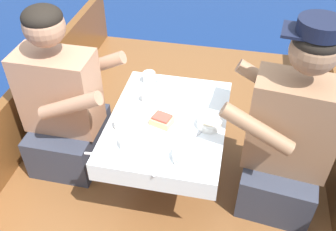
{
  "coord_description": "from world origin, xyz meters",
  "views": [
    {
      "loc": [
        0.29,
        -1.34,
        1.96
      ],
      "look_at": [
        0.0,
        0.05,
        0.76
      ],
      "focal_mm": 40.0,
      "sensor_mm": 36.0,
      "label": 1
    }
  ],
  "objects_px": {
    "coffee_cup_starboard": "(149,77)",
    "person_starboard": "(288,139)",
    "sandwich": "(162,121)",
    "coffee_cup_port": "(148,96)",
    "person_port": "(64,107)"
  },
  "relations": [
    {
      "from": "person_starboard",
      "to": "sandwich",
      "type": "xyz_separation_m",
      "value": [
        -0.61,
        -0.06,
        0.06
      ]
    },
    {
      "from": "person_starboard",
      "to": "coffee_cup_port",
      "type": "relative_size",
      "value": 10.83
    },
    {
      "from": "coffee_cup_starboard",
      "to": "person_starboard",
      "type": "bearing_deg",
      "value": -21.22
    },
    {
      "from": "sandwich",
      "to": "coffee_cup_starboard",
      "type": "relative_size",
      "value": 1.23
    },
    {
      "from": "person_starboard",
      "to": "coffee_cup_port",
      "type": "distance_m",
      "value": 0.73
    },
    {
      "from": "sandwich",
      "to": "coffee_cup_starboard",
      "type": "height_order",
      "value": "coffee_cup_starboard"
    },
    {
      "from": "person_starboard",
      "to": "coffee_cup_starboard",
      "type": "bearing_deg",
      "value": -14.34
    },
    {
      "from": "coffee_cup_starboard",
      "to": "person_port",
      "type": "bearing_deg",
      "value": -149.37
    },
    {
      "from": "person_port",
      "to": "person_starboard",
      "type": "height_order",
      "value": "person_starboard"
    },
    {
      "from": "person_starboard",
      "to": "sandwich",
      "type": "distance_m",
      "value": 0.61
    },
    {
      "from": "coffee_cup_port",
      "to": "coffee_cup_starboard",
      "type": "relative_size",
      "value": 0.98
    },
    {
      "from": "person_starboard",
      "to": "person_port",
      "type": "bearing_deg",
      "value": 4.76
    },
    {
      "from": "sandwich",
      "to": "person_starboard",
      "type": "bearing_deg",
      "value": 5.39
    },
    {
      "from": "person_port",
      "to": "person_starboard",
      "type": "distance_m",
      "value": 1.18
    },
    {
      "from": "person_starboard",
      "to": "sandwich",
      "type": "relative_size",
      "value": 8.62
    }
  ]
}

